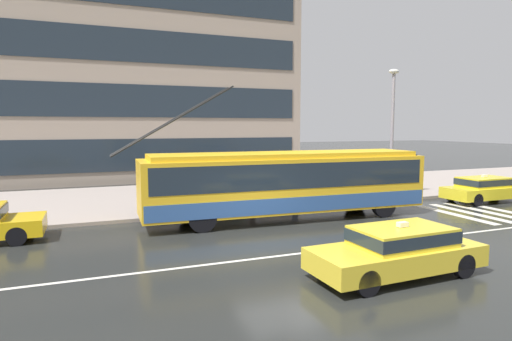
% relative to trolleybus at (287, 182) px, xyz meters
% --- Properties ---
extents(ground_plane, '(160.00, 160.00, 0.00)m').
position_rel_trolleybus_xyz_m(ground_plane, '(-1.93, -3.38, -1.53)').
color(ground_plane, '#252726').
extents(sidewalk_slab, '(80.00, 10.00, 0.14)m').
position_rel_trolleybus_xyz_m(sidewalk_slab, '(-1.93, 6.60, -1.46)').
color(sidewalk_slab, gray).
rests_on(sidewalk_slab, ground_plane).
extents(crosswalk_stripe_edge_near, '(0.44, 4.40, 0.01)m').
position_rel_trolleybus_xyz_m(crosswalk_stripe_edge_near, '(7.18, -1.89, -1.53)').
color(crosswalk_stripe_edge_near, beige).
rests_on(crosswalk_stripe_edge_near, ground_plane).
extents(crosswalk_stripe_inner_a, '(0.44, 4.40, 0.01)m').
position_rel_trolleybus_xyz_m(crosswalk_stripe_inner_a, '(8.08, -1.89, -1.53)').
color(crosswalk_stripe_inner_a, beige).
rests_on(crosswalk_stripe_inner_a, ground_plane).
extents(crosswalk_stripe_center, '(0.44, 4.40, 0.01)m').
position_rel_trolleybus_xyz_m(crosswalk_stripe_center, '(8.98, -1.89, -1.53)').
color(crosswalk_stripe_center, beige).
rests_on(crosswalk_stripe_center, ground_plane).
extents(crosswalk_stripe_inner_b, '(0.44, 4.40, 0.01)m').
position_rel_trolleybus_xyz_m(crosswalk_stripe_inner_b, '(9.88, -1.89, -1.53)').
color(crosswalk_stripe_inner_b, beige).
rests_on(crosswalk_stripe_inner_b, ground_plane).
extents(lane_centre_line, '(72.00, 0.14, 0.01)m').
position_rel_trolleybus_xyz_m(lane_centre_line, '(-1.93, -4.58, -1.53)').
color(lane_centre_line, silver).
rests_on(lane_centre_line, ground_plane).
extents(trolleybus, '(12.83, 2.89, 5.37)m').
position_rel_trolleybus_xyz_m(trolleybus, '(0.00, 0.00, 0.00)').
color(trolleybus, yellow).
rests_on(trolleybus, ground_plane).
extents(taxi_ahead_of_bus, '(4.59, 1.77, 1.39)m').
position_rel_trolleybus_xyz_m(taxi_ahead_of_bus, '(11.12, -0.10, -0.83)').
color(taxi_ahead_of_bus, yellow).
rests_on(taxi_ahead_of_bus, ground_plane).
extents(taxi_oncoming_near, '(4.61, 1.93, 1.39)m').
position_rel_trolleybus_xyz_m(taxi_oncoming_near, '(-0.27, -7.20, -0.83)').
color(taxi_oncoming_near, yellow).
rests_on(taxi_oncoming_near, ground_plane).
extents(bus_shelter, '(3.57, 1.84, 2.41)m').
position_rel_trolleybus_xyz_m(bus_shelter, '(-2.00, 3.24, 0.45)').
color(bus_shelter, gray).
rests_on(bus_shelter, sidewalk_slab).
extents(pedestrian_at_shelter, '(1.37, 1.37, 1.92)m').
position_rel_trolleybus_xyz_m(pedestrian_at_shelter, '(-3.26, 4.00, 0.13)').
color(pedestrian_at_shelter, '#192A29').
rests_on(pedestrian_at_shelter, sidewalk_slab).
extents(pedestrian_approaching_curb, '(1.19, 1.19, 1.95)m').
position_rel_trolleybus_xyz_m(pedestrian_approaching_curb, '(4.63, 2.42, 0.19)').
color(pedestrian_approaching_curb, '#56553F').
rests_on(pedestrian_approaching_curb, sidewalk_slab).
extents(pedestrian_walking_past, '(1.28, 1.28, 1.88)m').
position_rel_trolleybus_xyz_m(pedestrian_walking_past, '(0.13, 4.39, 0.08)').
color(pedestrian_walking_past, black).
rests_on(pedestrian_walking_past, sidewalk_slab).
extents(pedestrian_waiting_by_pole, '(1.22, 1.22, 1.98)m').
position_rel_trolleybus_xyz_m(pedestrian_waiting_by_pole, '(1.39, 2.17, 0.19)').
color(pedestrian_waiting_by_pole, '#2D3849').
rests_on(pedestrian_waiting_by_pole, sidewalk_slab).
extents(street_lamp, '(0.60, 0.32, 6.57)m').
position_rel_trolleybus_xyz_m(street_lamp, '(6.99, 2.13, 2.50)').
color(street_lamp, gray).
rests_on(street_lamp, sidewalk_slab).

